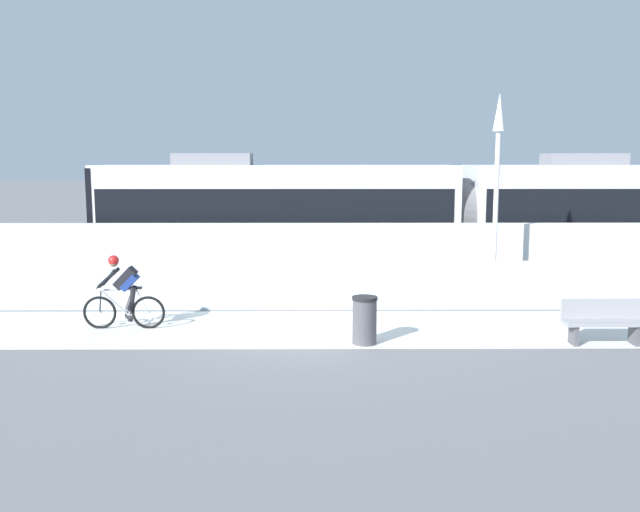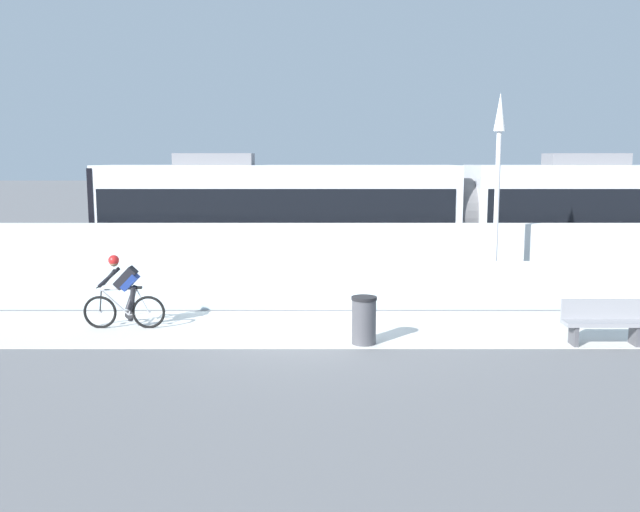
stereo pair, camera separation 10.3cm
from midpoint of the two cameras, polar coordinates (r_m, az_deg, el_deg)
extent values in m
plane|color=slate|center=(14.76, -0.71, -6.11)|extent=(200.00, 200.00, 0.00)
cube|color=silver|center=(14.76, -0.71, -6.09)|extent=(32.00, 3.20, 0.01)
cube|color=silver|center=(16.44, -0.64, -2.49)|extent=(32.00, 0.05, 1.20)
cube|color=silver|center=(18.16, -0.58, -0.30)|extent=(32.00, 0.36, 1.94)
cube|color=#595654|center=(20.76, -0.51, -1.92)|extent=(32.00, 0.08, 0.01)
cube|color=#595654|center=(22.18, -0.48, -1.27)|extent=(32.00, 0.08, 0.01)
cube|color=silver|center=(21.26, -3.39, 3.46)|extent=(11.00, 2.50, 3.10)
cube|color=black|center=(21.24, -3.40, 4.40)|extent=(10.56, 2.54, 1.04)
cube|color=#4C4C51|center=(21.42, -3.36, -0.19)|extent=(10.78, 2.53, 0.28)
cube|color=slate|center=(21.40, -8.78, 8.05)|extent=(2.40, 1.10, 0.36)
cube|color=#232326|center=(21.93, -12.58, -0.63)|extent=(1.40, 1.88, 0.20)
cylinder|color=black|center=(21.25, -12.99, -1.08)|extent=(0.60, 0.10, 0.60)
cylinder|color=black|center=(22.63, -12.18, -0.50)|extent=(0.60, 0.10, 0.60)
cube|color=#232326|center=(21.53, 6.04, -0.64)|extent=(1.40, 1.88, 0.20)
cylinder|color=black|center=(20.84, 6.24, -1.10)|extent=(0.60, 0.10, 0.60)
cylinder|color=black|center=(22.25, 5.84, -0.51)|extent=(0.60, 0.10, 0.60)
cube|color=black|center=(22.26, -17.57, 3.31)|extent=(0.16, 2.54, 2.94)
cube|color=slate|center=(22.72, 21.53, 7.58)|extent=(2.40, 1.10, 0.36)
cube|color=#232326|center=(22.45, 17.43, -0.61)|extent=(1.40, 1.88, 0.20)
cylinder|color=black|center=(21.78, 17.99, -1.05)|extent=(0.60, 0.10, 0.60)
cylinder|color=black|center=(23.13, 16.90, -0.49)|extent=(0.60, 0.10, 0.60)
cylinder|color=#59595B|center=(21.70, 11.97, 3.39)|extent=(0.60, 2.30, 2.30)
torus|color=black|center=(15.41, -17.87, -4.53)|extent=(0.72, 0.06, 0.72)
cylinder|color=#99999E|center=(15.41, -17.87, -4.53)|extent=(0.07, 0.10, 0.07)
torus|color=black|center=(15.13, -14.07, -4.61)|extent=(0.72, 0.06, 0.72)
cylinder|color=#99999E|center=(15.13, -14.07, -4.61)|extent=(0.07, 0.10, 0.07)
cylinder|color=#99999E|center=(15.27, -16.70, -3.77)|extent=(0.60, 0.04, 0.58)
cylinder|color=#99999E|center=(15.16, -15.33, -3.74)|extent=(0.22, 0.04, 0.59)
cylinder|color=#99999E|center=(15.19, -16.42, -2.70)|extent=(0.76, 0.04, 0.07)
cylinder|color=#99999E|center=(15.19, -14.85, -4.71)|extent=(0.43, 0.03, 0.09)
cylinder|color=#99999E|center=(15.10, -14.56, -3.64)|extent=(0.27, 0.02, 0.53)
cylinder|color=black|center=(15.36, -17.83, -3.64)|extent=(0.08, 0.03, 0.49)
cube|color=black|center=(15.08, -15.05, -2.59)|extent=(0.24, 0.10, 0.05)
cylinder|color=black|center=(15.28, -17.79, -2.37)|extent=(0.03, 0.58, 0.03)
cylinder|color=#262628|center=(15.25, -15.62, -4.80)|extent=(0.18, 0.02, 0.18)
cube|color=black|center=(15.10, -15.89, -1.78)|extent=(0.50, 0.28, 0.51)
cube|color=navy|center=(15.09, -15.53, -2.12)|extent=(0.38, 0.30, 0.38)
sphere|color=#997051|center=(15.12, -16.81, -0.48)|extent=(0.20, 0.20, 0.20)
sphere|color=red|center=(15.11, -16.82, -0.35)|extent=(0.23, 0.23, 0.23)
cylinder|color=black|center=(15.20, -17.18, -1.73)|extent=(0.44, 0.41, 0.41)
cylinder|color=black|center=(15.20, -17.18, -1.73)|extent=(0.44, 0.41, 0.41)
cylinder|color=black|center=(15.18, -15.40, -3.90)|extent=(0.29, 0.33, 0.80)
cylinder|color=black|center=(15.15, -15.42, -3.38)|extent=(0.29, 0.33, 0.54)
cylinder|color=gray|center=(17.39, 14.47, -3.85)|extent=(0.24, 0.24, 0.20)
cylinder|color=silver|center=(17.08, 14.72, 3.06)|extent=(0.12, 0.12, 4.20)
cone|color=white|center=(17.06, 15.03, 11.62)|extent=(0.28, 0.28, 0.90)
cylinder|color=#47474C|center=(13.47, 3.89, -5.56)|extent=(0.48, 0.48, 0.90)
cylinder|color=black|center=(13.37, 3.91, -3.56)|extent=(0.51, 0.51, 0.06)
cube|color=gray|center=(14.49, 22.97, -5.22)|extent=(1.60, 0.44, 0.08)
cube|color=gray|center=(14.62, 22.72, -4.13)|extent=(1.60, 0.06, 0.40)
cube|color=#4C4C51|center=(14.32, 20.70, -6.26)|extent=(0.08, 0.36, 0.41)
cube|color=#4C4C51|center=(14.79, 25.07, -6.06)|extent=(0.08, 0.36, 0.41)
camera|label=1|loc=(0.05, -89.83, 0.03)|focal=38.05mm
camera|label=2|loc=(0.05, 90.17, -0.03)|focal=38.05mm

